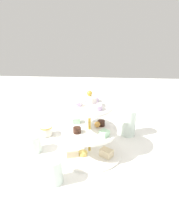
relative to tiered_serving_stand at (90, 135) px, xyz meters
The scene contains 8 objects.
ground_plane 0.09m from the tiered_serving_stand, 164.47° to the right, with size 2.40×2.40×0.00m, color white.
tiered_serving_stand is the anchor object (origin of this frame).
water_glass_tall_right 0.24m from the tiered_serving_stand, 131.90° to the left, with size 0.07×0.07×0.13m, color silver.
water_glass_short_left 0.24m from the tiered_serving_stand, 88.46° to the right, with size 0.06×0.06×0.07m, color silver.
teacup_with_saucer 0.25m from the tiered_serving_stand, 119.45° to the right, with size 0.09×0.09×0.05m.
butter_knife_left 0.30m from the tiered_serving_stand, 51.63° to the left, with size 0.17×0.01×0.00m, color silver.
butter_knife_right 0.30m from the tiered_serving_stand, 165.20° to the right, with size 0.17×0.01×0.00m, color silver.
water_glass_mid_back 0.21m from the tiered_serving_stand, 31.15° to the right, with size 0.06×0.06×0.09m, color silver.
Camera 1 is at (0.72, 0.05, 0.51)m, focal length 33.15 mm.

